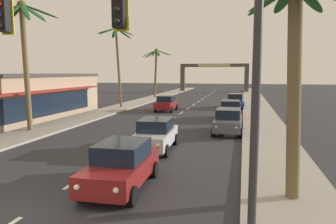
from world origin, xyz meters
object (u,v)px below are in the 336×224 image
at_px(sedan_oncoming_far, 166,103).
at_px(sedan_parked_nearest_kerb, 228,121).
at_px(sedan_lead_at_stop_bar, 122,165).
at_px(palm_left_farthest, 156,62).
at_px(sedan_parked_far_kerb, 230,110).
at_px(palm_left_second, 24,38).
at_px(town_gateway_arch, 214,73).
at_px(palm_right_nearest, 295,51).
at_px(palm_left_third, 117,48).
at_px(traffic_signal_mast, 127,35).
at_px(sedan_third_in_queue, 155,134).
at_px(sedan_parked_mid_kerb, 235,101).

distance_m(sedan_oncoming_far, sedan_parked_nearest_kerb, 13.44).
relative_size(sedan_lead_at_stop_bar, palm_left_farthest, 0.57).
relative_size(sedan_parked_far_kerb, palm_left_second, 0.50).
bearing_deg(town_gateway_arch, palm_right_nearest, -82.46).
height_order(sedan_lead_at_stop_bar, palm_right_nearest, palm_right_nearest).
distance_m(palm_left_third, palm_right_nearest, 29.03).
bearing_deg(sedan_parked_far_kerb, sedan_lead_at_stop_bar, -99.70).
xyz_separation_m(sedan_parked_nearest_kerb, sedan_parked_far_kerb, (-0.13, 6.66, 0.00)).
distance_m(sedan_lead_at_stop_bar, sedan_parked_nearest_kerb, 12.08).
xyz_separation_m(sedan_parked_far_kerb, palm_left_third, (-13.14, 6.13, 6.10)).
xyz_separation_m(traffic_signal_mast, palm_right_nearest, (4.56, 2.47, -0.32)).
xyz_separation_m(sedan_third_in_queue, sedan_parked_mid_kerb, (3.69, 21.91, 0.00)).
xyz_separation_m(palm_left_third, palm_right_nearest, (15.75, -24.30, -2.12)).
relative_size(sedan_third_in_queue, palm_right_nearest, 0.64).
bearing_deg(palm_right_nearest, sedan_lead_at_stop_bar, -178.84).
height_order(traffic_signal_mast, sedan_parked_far_kerb, traffic_signal_mast).
height_order(sedan_parked_mid_kerb, town_gateway_arch, town_gateway_arch).
xyz_separation_m(sedan_third_in_queue, town_gateway_arch, (-1.62, 52.47, 3.03)).
bearing_deg(sedan_lead_at_stop_bar, palm_left_farthest, 103.55).
distance_m(sedan_parked_nearest_kerb, sedan_parked_mid_kerb, 16.14).
relative_size(sedan_lead_at_stop_bar, sedan_third_in_queue, 1.00).
height_order(traffic_signal_mast, palm_left_third, palm_left_third).
bearing_deg(traffic_signal_mast, palm_left_third, 112.68).
xyz_separation_m(sedan_parked_nearest_kerb, palm_left_farthest, (-12.88, 28.32, 4.85)).
xyz_separation_m(sedan_lead_at_stop_bar, sedan_third_in_queue, (-0.35, 5.87, 0.00)).
bearing_deg(sedan_parked_nearest_kerb, sedan_third_in_queue, -122.01).
xyz_separation_m(palm_left_second, palm_left_third, (0.46, 15.53, 0.47)).
bearing_deg(sedan_oncoming_far, palm_right_nearest, -67.27).
bearing_deg(palm_left_second, sedan_third_in_queue, -16.59).
xyz_separation_m(sedan_parked_mid_kerb, palm_left_farthest, (-12.96, 12.17, 4.85)).
bearing_deg(town_gateway_arch, palm_left_second, -99.75).
distance_m(sedan_parked_far_kerb, palm_left_farthest, 25.60).
height_order(sedan_lead_at_stop_bar, town_gateway_arch, town_gateway_arch).
relative_size(sedan_third_in_queue, palm_left_farthest, 0.57).
height_order(sedan_third_in_queue, palm_left_third, palm_left_third).
distance_m(sedan_third_in_queue, palm_right_nearest, 9.27).
bearing_deg(palm_left_second, sedan_oncoming_far, 64.97).
relative_size(sedan_lead_at_stop_bar, sedan_oncoming_far, 1.00).
distance_m(sedan_third_in_queue, palm_left_second, 11.97).
xyz_separation_m(sedan_lead_at_stop_bar, palm_left_third, (-10.02, 24.42, 6.10)).
relative_size(sedan_parked_far_kerb, town_gateway_arch, 0.31).
relative_size(sedan_third_in_queue, town_gateway_arch, 0.31).
distance_m(palm_left_second, palm_right_nearest, 18.50).
relative_size(traffic_signal_mast, sedan_lead_at_stop_bar, 2.42).
height_order(sedan_oncoming_far, sedan_parked_nearest_kerb, same).
xyz_separation_m(sedan_parked_mid_kerb, palm_right_nearest, (2.39, -27.66, 3.98)).
xyz_separation_m(palm_left_third, palm_left_farthest, (0.39, 15.53, -1.25)).
xyz_separation_m(palm_left_second, palm_left_farthest, (0.85, 31.07, -0.77)).
relative_size(sedan_parked_far_kerb, palm_right_nearest, 0.63).
distance_m(sedan_third_in_queue, sedan_oncoming_far, 17.52).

